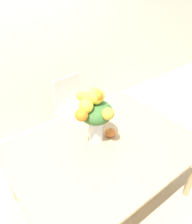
# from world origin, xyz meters

# --- Properties ---
(ground_plane) EXTENTS (12.00, 12.00, 0.00)m
(ground_plane) POSITION_xyz_m (0.00, 0.00, 0.00)
(ground_plane) COLOR tan
(wall_back) EXTENTS (8.00, 0.06, 2.70)m
(wall_back) POSITION_xyz_m (0.00, 1.55, 1.35)
(wall_back) COLOR silver
(wall_back) RESTS_ON ground_plane
(dining_table) EXTENTS (1.57, 1.16, 0.73)m
(dining_table) POSITION_xyz_m (0.00, 0.00, 0.66)
(dining_table) COLOR tan
(dining_table) RESTS_ON ground_plane
(flower_vase) EXTENTS (0.37, 0.36, 0.51)m
(flower_vase) POSITION_xyz_m (-0.01, 0.11, 1.05)
(flower_vase) COLOR silver
(flower_vase) RESTS_ON dining_table
(pumpkin) EXTENTS (0.10, 0.10, 0.09)m
(pumpkin) POSITION_xyz_m (0.14, 0.07, 0.77)
(pumpkin) COLOR orange
(pumpkin) RESTS_ON dining_table
(dining_chair_near_window) EXTENTS (0.46, 0.46, 0.90)m
(dining_chair_near_window) POSITION_xyz_m (0.30, 0.95, 0.47)
(dining_chair_near_window) COLOR silver
(dining_chair_near_window) RESTS_ON ground_plane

